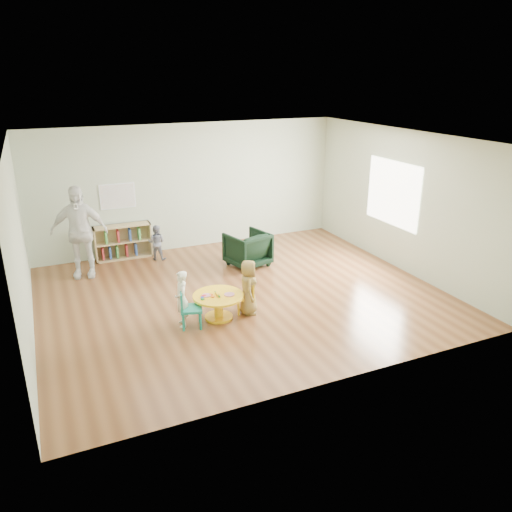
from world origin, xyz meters
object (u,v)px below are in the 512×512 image
(armchair, at_px, (248,249))
(child_right, at_px, (248,287))
(kid_chair_right, at_px, (248,296))
(adult_caretaker, at_px, (79,232))
(activity_table, at_px, (218,302))
(kid_chair_left, at_px, (188,308))
(bookshelf, at_px, (122,242))
(toddler, at_px, (157,242))
(child_left, at_px, (182,299))

(armchair, distance_m, child_right, 2.21)
(kid_chair_right, xyz_separation_m, armchair, (0.85, 1.99, 0.06))
(kid_chair_right, height_order, adult_caretaker, adult_caretaker)
(activity_table, xyz_separation_m, armchair, (1.38, 2.01, 0.07))
(kid_chair_left, distance_m, adult_caretaker, 3.23)
(bookshelf, bearing_deg, armchair, -33.60)
(kid_chair_left, relative_size, toddler, 0.81)
(child_left, bearing_deg, child_right, 94.72)
(armchair, bearing_deg, kid_chair_right, 52.11)
(armchair, relative_size, child_left, 0.86)
(toddler, bearing_deg, armchair, 174.89)
(toddler, bearing_deg, activity_table, 124.04)
(bookshelf, bearing_deg, adult_caretaker, -141.25)
(adult_caretaker, bearing_deg, activity_table, -42.75)
(child_left, bearing_deg, kid_chair_left, 44.52)
(armchair, bearing_deg, activity_table, 40.69)
(bookshelf, distance_m, toddler, 0.77)
(adult_caretaker, bearing_deg, bookshelf, 53.11)
(toddler, bearing_deg, child_left, 112.95)
(child_right, bearing_deg, armchair, -2.76)
(toddler, bearing_deg, kid_chair_left, 114.41)
(kid_chair_left, relative_size, adult_caretaker, 0.34)
(bookshelf, bearing_deg, child_right, -67.90)
(armchair, bearing_deg, kid_chair_left, 32.77)
(activity_table, relative_size, armchair, 1.05)
(bookshelf, relative_size, adult_caretaker, 0.66)
(activity_table, distance_m, child_left, 0.63)
(kid_chair_right, relative_size, child_left, 0.60)
(armchair, relative_size, adult_caretaker, 0.43)
(kid_chair_left, distance_m, kid_chair_right, 1.07)
(child_right, bearing_deg, kid_chair_right, 11.99)
(child_right, height_order, toddler, child_right)
(kid_chair_right, height_order, toddler, toddler)
(activity_table, height_order, kid_chair_right, kid_chair_right)
(activity_table, bearing_deg, toddler, 94.90)
(kid_chair_right, distance_m, adult_caretaker, 3.71)
(kid_chair_left, xyz_separation_m, toddler, (0.27, 3.22, 0.05))
(activity_table, bearing_deg, kid_chair_right, 2.04)
(bookshelf, relative_size, armchair, 1.51)
(activity_table, xyz_separation_m, child_right, (0.53, -0.03, 0.18))
(kid_chair_right, bearing_deg, adult_caretaker, 59.89)
(toddler, distance_m, adult_caretaker, 1.67)
(kid_chair_right, bearing_deg, child_left, 110.55)
(child_left, xyz_separation_m, child_right, (1.13, -0.03, 0.01))
(kid_chair_left, distance_m, child_left, 0.17)
(armchair, bearing_deg, child_right, 52.43)
(child_right, relative_size, toddler, 1.22)
(activity_table, height_order, toddler, toddler)
(kid_chair_left, xyz_separation_m, kid_chair_right, (1.07, 0.11, -0.04))
(activity_table, bearing_deg, kid_chair_left, -170.64)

